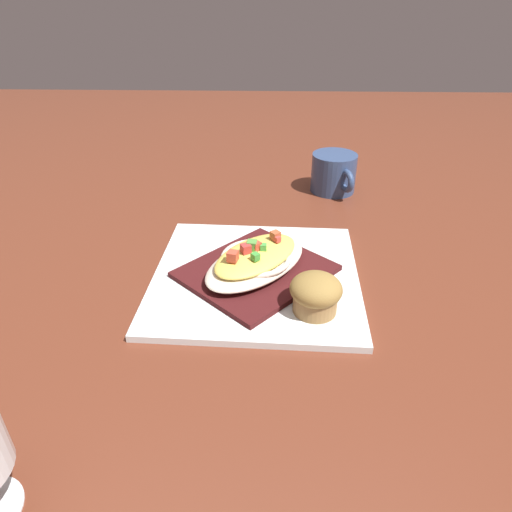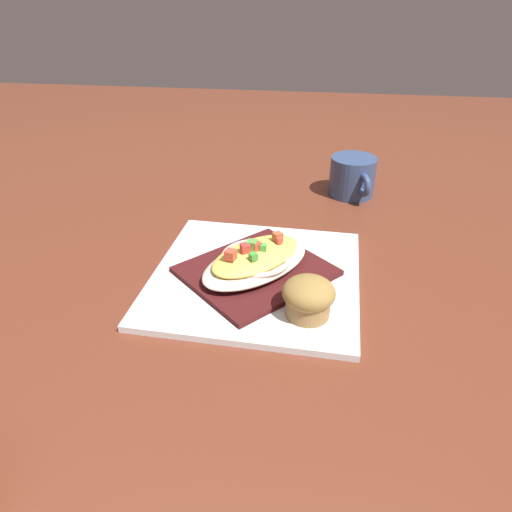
# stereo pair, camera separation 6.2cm
# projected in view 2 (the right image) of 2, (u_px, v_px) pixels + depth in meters

# --- Properties ---
(ground_plane) EXTENTS (2.60, 2.60, 0.00)m
(ground_plane) POSITION_uv_depth(u_px,v_px,m) (256.00, 279.00, 0.69)
(ground_plane) COLOR brown
(square_plate) EXTENTS (0.31, 0.31, 0.01)m
(square_plate) POSITION_uv_depth(u_px,v_px,m) (256.00, 276.00, 0.68)
(square_plate) COLOR white
(square_plate) RESTS_ON ground_plane
(folded_napkin) EXTENTS (0.26, 0.26, 0.01)m
(folded_napkin) POSITION_uv_depth(u_px,v_px,m) (256.00, 271.00, 0.68)
(folded_napkin) COLOR #411315
(folded_napkin) RESTS_ON square_plate
(gratin_dish) EXTENTS (0.19, 0.20, 0.05)m
(gratin_dish) POSITION_uv_depth(u_px,v_px,m) (256.00, 259.00, 0.67)
(gratin_dish) COLOR beige
(gratin_dish) RESTS_ON folded_napkin
(muffin) EXTENTS (0.07, 0.07, 0.05)m
(muffin) POSITION_uv_depth(u_px,v_px,m) (308.00, 297.00, 0.58)
(muffin) COLOR olive
(muffin) RESTS_ON square_plate
(coffee_mug) EXTENTS (0.09, 0.12, 0.08)m
(coffee_mug) POSITION_uv_depth(u_px,v_px,m) (352.00, 179.00, 0.93)
(coffee_mug) COLOR #324872
(coffee_mug) RESTS_ON ground_plane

